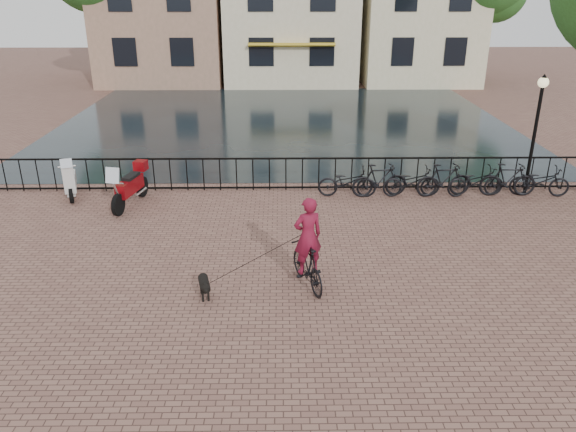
{
  "coord_description": "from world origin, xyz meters",
  "views": [
    {
      "loc": [
        -0.14,
        -8.21,
        5.84
      ],
      "look_at": [
        0.0,
        3.0,
        1.2
      ],
      "focal_mm": 35.0,
      "sensor_mm": 36.0,
      "label": 1
    }
  ],
  "objects_px": {
    "scooter": "(69,174)",
    "dog": "(204,286)",
    "cyclist": "(308,248)",
    "motorcycle": "(129,182)",
    "lamp_post": "(538,115)"
  },
  "relations": [
    {
      "from": "cyclist",
      "to": "dog",
      "type": "bearing_deg",
      "value": -7.29
    },
    {
      "from": "motorcycle",
      "to": "lamp_post",
      "type": "bearing_deg",
      "value": 16.06
    },
    {
      "from": "cyclist",
      "to": "dog",
      "type": "distance_m",
      "value": 2.22
    },
    {
      "from": "lamp_post",
      "to": "dog",
      "type": "relative_size",
      "value": 4.46
    },
    {
      "from": "lamp_post",
      "to": "scooter",
      "type": "bearing_deg",
      "value": -179.69
    },
    {
      "from": "cyclist",
      "to": "scooter",
      "type": "xyz_separation_m",
      "value": [
        -6.75,
        5.45,
        -0.19
      ]
    },
    {
      "from": "lamp_post",
      "to": "scooter",
      "type": "height_order",
      "value": "lamp_post"
    },
    {
      "from": "lamp_post",
      "to": "motorcycle",
      "type": "bearing_deg",
      "value": -175.83
    },
    {
      "from": "dog",
      "to": "scooter",
      "type": "distance_m",
      "value": 7.52
    },
    {
      "from": "lamp_post",
      "to": "cyclist",
      "type": "distance_m",
      "value": 8.9
    },
    {
      "from": "motorcycle",
      "to": "scooter",
      "type": "distance_m",
      "value": 2.09
    },
    {
      "from": "scooter",
      "to": "dog",
      "type": "bearing_deg",
      "value": -69.65
    },
    {
      "from": "dog",
      "to": "motorcycle",
      "type": "relative_size",
      "value": 0.38
    },
    {
      "from": "motorcycle",
      "to": "scooter",
      "type": "bearing_deg",
      "value": 170.19
    },
    {
      "from": "cyclist",
      "to": "scooter",
      "type": "bearing_deg",
      "value": -57.97
    }
  ]
}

